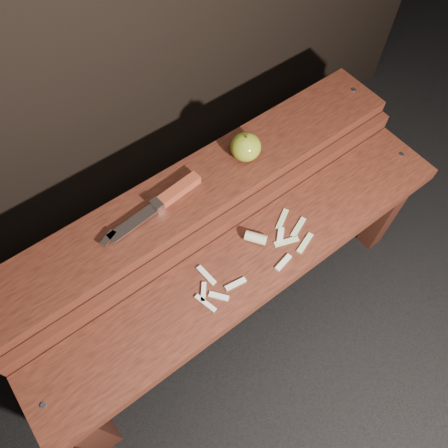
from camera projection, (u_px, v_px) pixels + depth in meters
ground at (235, 303)px, 1.47m from camera, size 60.00×60.00×0.00m
bench_front_tier at (252, 274)px, 1.14m from camera, size 1.20×0.20×0.42m
bench_rear_tier at (201, 204)px, 1.18m from camera, size 1.20×0.21×0.50m
apple at (246, 147)px, 1.12m from camera, size 0.08×0.08×0.08m
knife at (168, 198)px, 1.07m from camera, size 0.29×0.05×0.03m
apple_scraps at (256, 250)px, 1.09m from camera, size 0.36×0.13×0.03m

